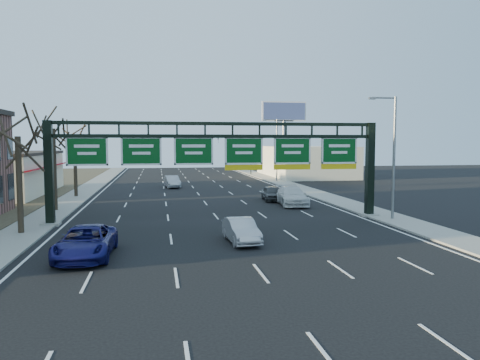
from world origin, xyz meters
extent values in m
plane|color=black|center=(0.00, 0.00, 0.00)|extent=(160.00, 160.00, 0.00)
cube|color=gray|center=(-12.80, 20.00, 0.06)|extent=(3.00, 120.00, 0.12)
cube|color=gray|center=(12.80, 20.00, 0.06)|extent=(3.00, 120.00, 0.12)
cube|color=white|center=(0.00, 20.00, 0.01)|extent=(21.60, 120.00, 0.01)
cube|color=black|center=(-11.70, 8.00, 3.60)|extent=(0.55, 0.55, 7.20)
cube|color=gray|center=(-11.70, 8.00, 0.10)|extent=(1.20, 1.20, 0.20)
cube|color=black|center=(11.70, 8.00, 3.60)|extent=(0.55, 0.55, 7.20)
cube|color=gray|center=(11.70, 8.00, 0.10)|extent=(1.20, 1.20, 0.20)
cube|color=black|center=(0.00, 8.00, 7.05)|extent=(23.40, 0.25, 0.25)
cube|color=black|center=(0.00, 8.00, 6.15)|extent=(23.40, 0.25, 0.25)
cube|color=#044214|center=(-9.17, 8.00, 5.10)|extent=(2.80, 0.10, 2.00)
cube|color=#044214|center=(-5.50, 8.00, 5.10)|extent=(2.80, 0.10, 2.00)
cube|color=#044214|center=(-1.83, 8.00, 5.10)|extent=(2.80, 0.10, 2.00)
cube|color=#044214|center=(1.83, 8.00, 5.10)|extent=(2.80, 0.10, 2.00)
cube|color=yellow|center=(1.83, 8.00, 3.88)|extent=(2.80, 0.10, 0.40)
cube|color=#044214|center=(5.50, 8.00, 5.10)|extent=(2.80, 0.10, 2.00)
cube|color=yellow|center=(5.50, 8.00, 3.88)|extent=(2.80, 0.10, 0.40)
cube|color=#044214|center=(9.17, 8.00, 5.10)|extent=(2.80, 0.10, 2.00)
cube|color=yellow|center=(9.17, 8.00, 3.88)|extent=(2.80, 0.10, 0.40)
cube|color=#AC111B|center=(-16.40, 29.00, 3.00)|extent=(1.20, 18.00, 0.40)
cube|color=beige|center=(20.00, 50.00, 2.50)|extent=(12.00, 20.00, 5.00)
cylinder|color=#2D2519|center=(-12.80, 5.00, 3.16)|extent=(0.36, 0.36, 6.08)
cylinder|color=#2D2519|center=(-12.80, 15.00, 3.54)|extent=(0.36, 0.36, 6.84)
cylinder|color=#2D2519|center=(-12.80, 25.00, 3.35)|extent=(0.36, 0.36, 6.46)
cylinder|color=slate|center=(12.60, 6.00, 4.62)|extent=(0.20, 0.20, 9.00)
cylinder|color=slate|center=(11.70, 6.00, 9.02)|extent=(1.80, 0.12, 0.12)
cube|color=slate|center=(10.80, 6.00, 8.97)|extent=(0.50, 0.22, 0.15)
cylinder|color=slate|center=(12.60, 40.00, 4.62)|extent=(0.20, 0.20, 9.00)
cylinder|color=slate|center=(11.70, 40.00, 9.02)|extent=(1.80, 0.12, 0.12)
cube|color=slate|center=(10.80, 40.00, 8.97)|extent=(0.50, 0.22, 0.15)
cylinder|color=slate|center=(15.00, 45.00, 4.50)|extent=(0.50, 0.50, 9.00)
cube|color=slate|center=(15.00, 45.00, 9.00)|extent=(3.00, 0.30, 0.20)
cube|color=white|center=(15.00, 45.00, 10.50)|extent=(7.00, 0.30, 3.00)
cube|color=#45548A|center=(15.00, 44.80, 10.50)|extent=(6.60, 0.05, 2.60)
cylinder|color=black|center=(11.80, 55.00, 3.50)|extent=(0.18, 0.18, 7.00)
cylinder|color=black|center=(8.00, 55.00, 6.80)|extent=(7.60, 0.14, 0.14)
imported|color=black|center=(6.00, 55.00, 6.00)|extent=(0.20, 0.20, 1.00)
imported|color=black|center=(2.00, 55.00, 6.00)|extent=(0.54, 0.54, 1.62)
imported|color=navy|center=(-7.95, -1.77, 0.78)|extent=(2.76, 5.68, 1.56)
imported|color=#ABABB0|center=(0.26, 0.36, 0.69)|extent=(1.74, 4.28, 1.38)
imported|color=silver|center=(7.62, 15.22, 0.84)|extent=(2.83, 5.97, 1.68)
imported|color=#404245|center=(6.61, 18.66, 0.72)|extent=(1.99, 4.34, 1.44)
imported|color=#A9AAAE|center=(-2.62, 33.70, 0.74)|extent=(2.14, 4.68, 1.49)
camera|label=1|loc=(-4.38, -25.60, 5.73)|focal=35.00mm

